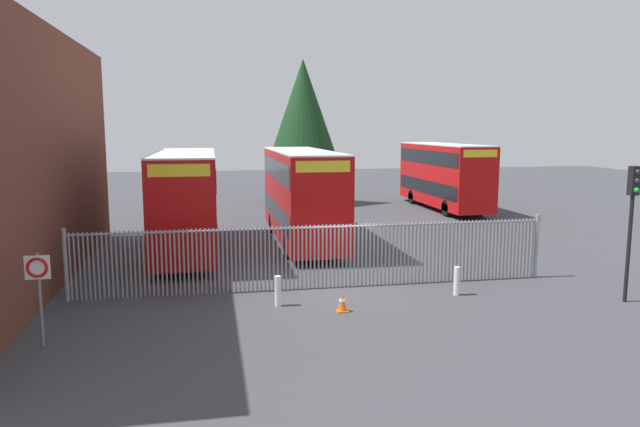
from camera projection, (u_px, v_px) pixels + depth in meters
ground_plane at (305, 243)px, 27.91m from camera, size 100.00×100.00×0.00m
palisade_fence at (318, 255)px, 19.82m from camera, size 16.40×0.14×2.35m
double_decker_bus_near_gate at (187, 198)px, 25.60m from camera, size 2.54×10.81×4.42m
double_decker_bus_behind_fence_left at (302, 192)px, 27.67m from camera, size 2.54×10.81×4.42m
double_decker_bus_behind_fence_right at (443, 173)px, 39.43m from camera, size 2.54×10.81×4.42m
bollard_near_left at (278, 291)px, 17.91m from camera, size 0.20×0.20×0.95m
bollard_center_front at (457, 281)px, 19.08m from camera, size 0.20×0.20×0.95m
traffic_cone_by_gate at (342, 302)px, 17.38m from camera, size 0.34×0.34×0.59m
speed_limit_sign_post at (38, 278)px, 14.34m from camera, size 0.60×0.14×2.40m
traffic_light_kerbside at (632, 209)px, 17.98m from camera, size 0.28×0.33×4.30m
tree_tall_back at (303, 112)px, 41.34m from camera, size 5.22×5.22×10.33m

